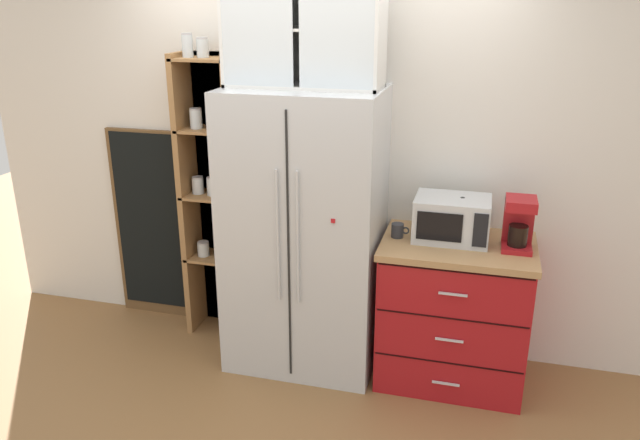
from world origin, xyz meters
name	(u,v)px	position (x,y,z in m)	size (l,w,h in m)	color
ground_plane	(305,357)	(0.00, 0.00, 0.00)	(10.61, 10.61, 0.00)	olive
wall_back_cream	(320,160)	(0.00, 0.40, 1.27)	(4.92, 0.10, 2.55)	silver
refrigerator	(305,232)	(0.00, 0.02, 0.90)	(0.95, 0.68, 1.80)	silver
pantry_shelf_column	(215,191)	(-0.72, 0.28, 1.03)	(0.44, 0.30, 2.09)	brown
counter_cabinet	(453,311)	(0.95, 0.04, 0.46)	(0.90, 0.65, 0.92)	#A8161C
microwave	(452,219)	(0.90, 0.09, 1.05)	(0.44, 0.33, 0.26)	silver
coffee_maker	(519,223)	(1.28, 0.05, 1.07)	(0.17, 0.20, 0.31)	#A8161C
mug_charcoal	(398,230)	(0.58, 0.04, 0.96)	(0.11, 0.07, 0.09)	#2D2D33
bottle_green	(461,221)	(0.95, 0.11, 1.03)	(0.06, 0.06, 0.26)	#285B33
upper_cabinet	(305,29)	(0.00, 0.07, 2.12)	(0.91, 0.32, 0.65)	silver
chalkboard_menu	(153,225)	(-1.26, 0.33, 0.72)	(0.60, 0.04, 1.42)	brown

